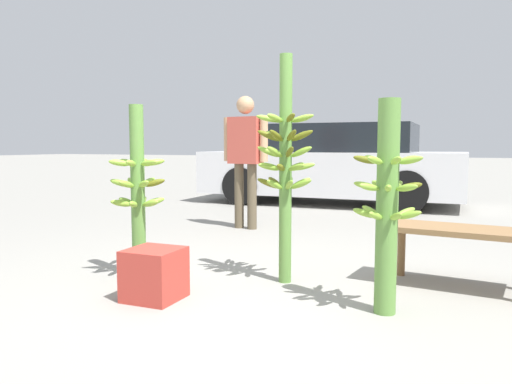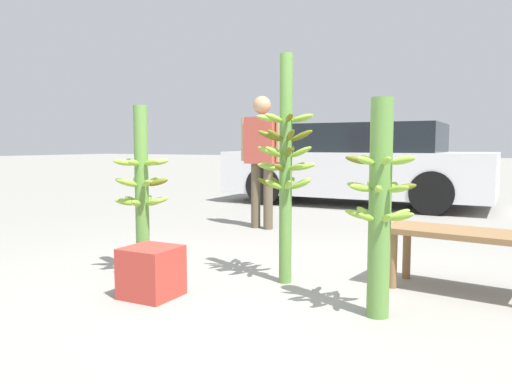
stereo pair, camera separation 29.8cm
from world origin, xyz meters
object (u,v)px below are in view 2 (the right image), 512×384
banana_stalk_center (286,162)px  parked_car (359,165)px  produce_crate (151,272)px  banana_stalk_left (142,189)px  vendor_person (262,150)px  market_bench (463,241)px  banana_stalk_right (380,205)px

banana_stalk_center → parked_car: banana_stalk_center is taller
banana_stalk_center → produce_crate: size_ratio=4.92×
banana_stalk_left → banana_stalk_center: size_ratio=0.79×
banana_stalk_left → produce_crate: size_ratio=3.89×
banana_stalk_center → vendor_person: size_ratio=1.04×
banana_stalk_left → market_bench: banana_stalk_left is taller
banana_stalk_right → market_bench: (0.40, 0.74, -0.30)m
market_bench → banana_stalk_left: bearing=-156.6°
vendor_person → market_bench: bearing=151.9°
banana_stalk_right → produce_crate: (-1.44, -0.31, -0.50)m
banana_stalk_left → parked_car: size_ratio=0.30×
parked_car → banana_stalk_center: bearing=-170.0°
banana_stalk_center → market_bench: size_ratio=1.51×
vendor_person → produce_crate: 2.95m
parked_car → market_bench: bearing=-156.3°
banana_stalk_left → banana_stalk_center: bearing=17.0°
parked_car → produce_crate: bearing=-177.6°
banana_stalk_center → banana_stalk_right: banana_stalk_center is taller
banana_stalk_left → market_bench: (2.24, 0.65, -0.31)m
banana_stalk_left → parked_car: parked_car is taller
market_bench → parked_car: bearing=121.0°
banana_stalk_center → banana_stalk_right: 0.92m
vendor_person → parked_car: vendor_person is taller
banana_stalk_left → vendor_person: 2.41m
banana_stalk_center → parked_car: (-0.88, 5.04, -0.22)m
banana_stalk_center → market_bench: banana_stalk_center is taller
banana_stalk_right → parked_car: (-1.67, 5.45, 0.00)m
banana_stalk_center → parked_car: 5.12m
banana_stalk_right → vendor_person: bearing=129.2°
banana_stalk_right → vendor_person: 3.21m
banana_stalk_left → market_bench: 2.35m
parked_car → banana_stalk_left: bearing=178.2°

